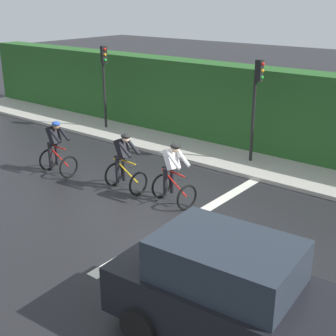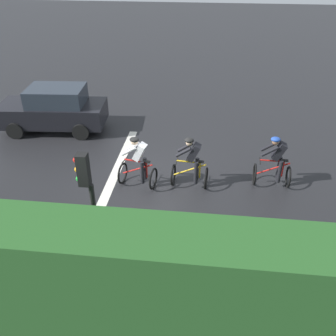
# 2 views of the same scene
# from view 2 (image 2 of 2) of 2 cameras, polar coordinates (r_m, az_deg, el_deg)

# --- Properties ---
(ground_plane) EXTENTS (80.00, 80.00, 0.00)m
(ground_plane) POSITION_cam_2_polar(r_m,az_deg,el_deg) (11.74, -2.32, -2.18)
(ground_plane) COLOR black
(sidewalk_kerb) EXTENTS (2.80, 25.28, 0.12)m
(sidewalk_kerb) POSITION_cam_2_polar(r_m,az_deg,el_deg) (8.34, 7.42, -19.64)
(sidewalk_kerb) COLOR #ADA89E
(sidewalk_kerb) RESTS_ON ground
(stone_wall_low) EXTENTS (0.44, 25.28, 0.46)m
(stone_wall_low) POSITION_cam_2_polar(r_m,az_deg,el_deg) (7.67, 7.49, -24.08)
(stone_wall_low) COLOR gray
(stone_wall_low) RESTS_ON ground
(hedge_wall) EXTENTS (1.10, 25.28, 2.89)m
(hedge_wall) POSITION_cam_2_polar(r_m,az_deg,el_deg) (6.51, 8.27, -20.22)
(hedge_wall) COLOR #265623
(hedge_wall) RESTS_ON ground
(road_marking_stop_line) EXTENTS (7.00, 0.30, 0.01)m
(road_marking_stop_line) POSITION_cam_2_polar(r_m,az_deg,el_deg) (11.99, -8.54, -1.75)
(road_marking_stop_line) COLOR silver
(road_marking_stop_line) RESTS_ON ground
(cyclist_lead) EXTENTS (0.72, 1.11, 1.66)m
(cyclist_lead) POSITION_cam_2_polar(r_m,az_deg,el_deg) (11.64, 16.15, 0.75)
(cyclist_lead) COLOR black
(cyclist_lead) RESTS_ON ground
(cyclist_second) EXTENTS (0.76, 1.13, 1.66)m
(cyclist_second) POSITION_cam_2_polar(r_m,az_deg,el_deg) (11.15, 3.62, 0.62)
(cyclist_second) COLOR black
(cyclist_second) RESTS_ON ground
(cyclist_mid) EXTENTS (0.88, 1.19, 1.66)m
(cyclist_mid) POSITION_cam_2_polar(r_m,az_deg,el_deg) (11.19, -4.59, 0.71)
(cyclist_mid) COLOR black
(cyclist_mid) RESTS_ON ground
(car_black) EXTENTS (2.12, 4.22, 1.76)m
(car_black) POSITION_cam_2_polar(r_m,az_deg,el_deg) (15.40, -17.19, 8.66)
(car_black) COLOR black
(car_black) RESTS_ON ground
(traffic_light_near_crossing) EXTENTS (0.20, 0.31, 3.34)m
(traffic_light_near_crossing) POSITION_cam_2_polar(r_m,az_deg,el_deg) (7.25, -11.88, -5.62)
(traffic_light_near_crossing) COLOR black
(traffic_light_near_crossing) RESTS_ON ground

